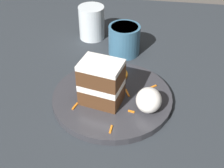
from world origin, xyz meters
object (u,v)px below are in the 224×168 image
cream_dollop (149,100)px  orange_garnish (117,75)px  cake_slice (101,83)px  plate (112,99)px  drinking_glass (92,25)px  coffee_mug (124,39)px

cream_dollop → orange_garnish: size_ratio=1.14×
cream_dollop → cake_slice: bearing=-97.2°
plate → cake_slice: 0.07m
drinking_glass → cream_dollop: bearing=30.6°
plate → drinking_glass: bearing=-159.9°
cream_dollop → orange_garnish: (-0.11, -0.09, -0.02)m
cake_slice → orange_garnish: bearing=-179.2°
cake_slice → orange_garnish: size_ratio=1.88×
plate → coffee_mug: coffee_mug is taller
cake_slice → plate: bearing=143.9°
orange_garnish → drinking_glass: (-0.21, -0.11, 0.02)m
coffee_mug → cake_slice: bearing=-5.4°
plate → coffee_mug: size_ratio=3.15×
plate → cream_dollop: (0.03, 0.09, 0.03)m
orange_garnish → coffee_mug: (-0.14, 0.00, 0.03)m
drinking_glass → coffee_mug: bearing=55.3°
orange_garnish → drinking_glass: 0.24m
cake_slice → coffee_mug: size_ratio=1.16×
plate → orange_garnish: (-0.08, -0.00, 0.01)m
cake_slice → coffee_mug: 0.24m
orange_garnish → plate: bearing=0.1°
plate → drinking_glass: drinking_glass is taller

